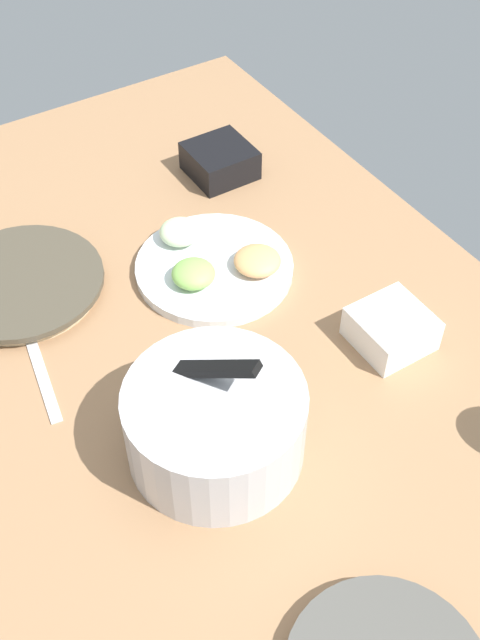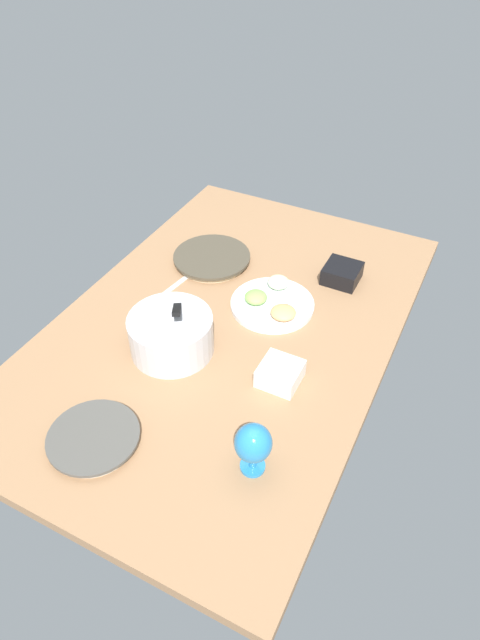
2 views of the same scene
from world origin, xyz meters
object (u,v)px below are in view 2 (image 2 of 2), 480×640
at_px(mixing_bowl, 171,333).
at_px(square_bowl_black, 342,273).
at_px(fruit_platter, 272,302).
at_px(square_bowl_white, 280,373).
at_px(dinner_plate_left, 94,438).
at_px(dinner_plate_right, 212,258).
at_px(hurricane_glass_blue, 253,444).

relative_size(mixing_bowl, square_bowl_black, 2.11).
bearing_deg(square_bowl_black, fruit_platter, 146.65).
bearing_deg(mixing_bowl, fruit_platter, -30.19).
bearing_deg(square_bowl_white, dinner_plate_left, 140.12).
height_order(mixing_bowl, square_bowl_black, mixing_bowl).
bearing_deg(mixing_bowl, square_bowl_black, -31.57).
relative_size(mixing_bowl, square_bowl_white, 2.24).
xyz_separation_m(mixing_bowl, square_bowl_white, (0.03, -0.35, -0.04)).
bearing_deg(dinner_plate_right, dinner_plate_left, -172.10).
bearing_deg(hurricane_glass_blue, dinner_plate_right, 35.59).
distance_m(square_bowl_white, square_bowl_black, 0.54).
height_order(dinner_plate_right, square_bowl_black, square_bowl_black).
distance_m(mixing_bowl, fruit_platter, 0.38).
distance_m(dinner_plate_left, square_bowl_black, 1.02).
bearing_deg(fruit_platter, dinner_plate_right, 66.48).
height_order(mixing_bowl, square_bowl_white, mixing_bowl).
xyz_separation_m(fruit_platter, square_bowl_black, (0.24, -0.16, 0.02)).
relative_size(mixing_bowl, fruit_platter, 0.92).
xyz_separation_m(dinner_plate_right, square_bowl_white, (-0.43, -0.47, 0.02)).
distance_m(dinner_plate_right, mixing_bowl, 0.48).
distance_m(fruit_platter, square_bowl_black, 0.29).
bearing_deg(dinner_plate_right, square_bowl_white, -132.80).
relative_size(dinner_plate_right, hurricane_glass_blue, 1.86).
bearing_deg(square_bowl_black, dinner_plate_left, 159.92).
height_order(dinner_plate_right, square_bowl_white, square_bowl_white).
height_order(mixing_bowl, fruit_platter, mixing_bowl).
distance_m(dinner_plate_left, dinner_plate_right, 0.86).
bearing_deg(hurricane_glass_blue, fruit_platter, 19.85).
relative_size(dinner_plate_right, fruit_platter, 1.02).
distance_m(hurricane_glass_blue, square_bowl_black, 0.85).
height_order(dinner_plate_right, fruit_platter, fruit_platter).
xyz_separation_m(dinner_plate_left, hurricane_glass_blue, (0.12, -0.41, 0.08)).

